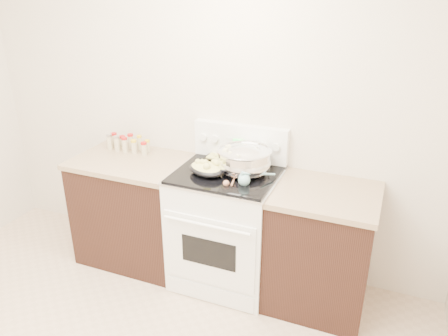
% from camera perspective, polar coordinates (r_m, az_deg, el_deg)
% --- Properties ---
extents(room_shell, '(4.10, 3.60, 2.75)m').
position_cam_1_polar(room_shell, '(2.02, -24.74, 5.53)').
color(room_shell, beige).
rests_on(room_shell, ground).
extents(counter_left, '(0.93, 0.67, 0.92)m').
position_cam_1_polar(counter_left, '(3.79, -11.39, -5.26)').
color(counter_left, black).
rests_on(counter_left, ground).
extents(counter_right, '(0.73, 0.67, 0.92)m').
position_cam_1_polar(counter_right, '(3.29, 12.46, -10.19)').
color(counter_right, black).
rests_on(counter_right, ground).
extents(kitchen_range, '(0.78, 0.73, 1.22)m').
position_cam_1_polar(kitchen_range, '(3.43, 0.35, -7.51)').
color(kitchen_range, white).
rests_on(kitchen_range, ground).
extents(mixing_bowl, '(0.43, 0.43, 0.24)m').
position_cam_1_polar(mixing_bowl, '(3.18, 2.64, 0.93)').
color(mixing_bowl, silver).
rests_on(mixing_bowl, kitchen_range).
extents(roasting_pan, '(0.35, 0.31, 0.11)m').
position_cam_1_polar(roasting_pan, '(3.17, -2.32, -0.03)').
color(roasting_pan, black).
rests_on(roasting_pan, kitchen_range).
extents(baking_sheet, '(0.44, 0.31, 0.06)m').
position_cam_1_polar(baking_sheet, '(3.46, 1.41, 1.51)').
color(baking_sheet, black).
rests_on(baking_sheet, kitchen_range).
extents(wooden_spoon, '(0.07, 0.25, 0.04)m').
position_cam_1_polar(wooden_spoon, '(3.05, 0.68, -1.77)').
color(wooden_spoon, '#B77653').
rests_on(wooden_spoon, kitchen_range).
extents(blue_ladle, '(0.22, 0.23, 0.11)m').
position_cam_1_polar(blue_ladle, '(3.02, 2.84, -1.50)').
color(blue_ladle, '#78ACB3').
rests_on(blue_ladle, kitchen_range).
extents(spice_jars, '(0.40, 0.14, 0.13)m').
position_cam_1_polar(spice_jars, '(3.77, -12.54, 3.16)').
color(spice_jars, '#BFB28C').
rests_on(spice_jars, counter_left).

